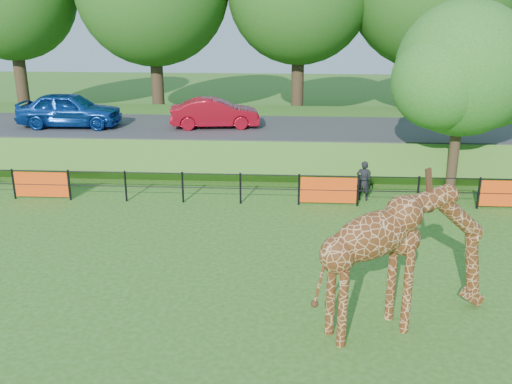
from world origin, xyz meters
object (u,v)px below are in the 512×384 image
giraffe (407,259)px  car_blue (70,110)px  tree_east (466,74)px  visitor (364,181)px  car_red (215,113)px

giraffe → car_blue: 17.74m
giraffe → tree_east: size_ratio=0.64×
visitor → tree_east: bearing=-149.3°
tree_east → car_blue: bearing=165.9°
giraffe → visitor: giraffe is taller
giraffe → visitor: 8.16m
car_red → visitor: car_red is taller
car_blue → car_red: car_blue is taller
giraffe → car_red: (-5.76, 13.22, 0.51)m
car_red → tree_east: bearing=-122.1°
car_red → car_blue: bearing=84.3°
visitor → tree_east: (3.34, 0.98, 3.58)m
giraffe → tree_east: (3.43, 9.09, 2.74)m
car_red → visitor: size_ratio=2.70×
giraffe → tree_east: tree_east is taller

